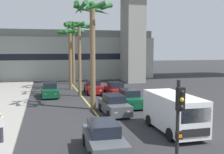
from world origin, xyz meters
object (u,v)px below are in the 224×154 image
car_queue_front (50,90)px  palm_tree_far_median (92,26)px  car_queue_fourth (116,90)px  palm_tree_farthest_median (73,38)px  palm_tree_mid_median (70,40)px  car_queue_sixth (114,105)px  delivery_van (173,112)px  car_queue_second (93,87)px  pedestrian_far_along (1,127)px  traffic_light_median_near (179,126)px  palm_tree_near_median (79,35)px  car_queue_fifth (104,139)px  car_queue_third (130,99)px

car_queue_front → palm_tree_far_median: bearing=-64.1°
car_queue_fourth → palm_tree_farthest_median: palm_tree_farthest_median is taller
palm_tree_farthest_median → palm_tree_mid_median: bearing=-99.8°
car_queue_sixth → delivery_van: delivery_van is taller
car_queue_second → palm_tree_mid_median: size_ratio=0.54×
pedestrian_far_along → traffic_light_median_near: bearing=-48.8°
car_queue_front → palm_tree_far_median: size_ratio=0.45×
palm_tree_near_median → car_queue_fifth: bearing=-93.4°
car_queue_fourth → palm_tree_farthest_median: bearing=105.3°
car_queue_third → car_queue_fifth: 11.11m
traffic_light_median_near → palm_tree_near_median: size_ratio=0.52×
car_queue_second → car_queue_fifth: same height
car_queue_sixth → car_queue_second: bearing=88.9°
car_queue_fourth → palm_tree_far_median: bearing=-122.2°
car_queue_fourth → delivery_van: (0.23, -13.18, 0.57)m
car_queue_second → car_queue_sixth: size_ratio=0.99×
car_queue_fifth → palm_tree_near_median: bearing=86.6°
traffic_light_median_near → car_queue_fourth: bearing=80.7°
car_queue_third → car_queue_fifth: same height
car_queue_fifth → traffic_light_median_near: bearing=-74.4°
car_queue_second → car_queue_sixth: (-0.19, -10.42, 0.00)m
palm_tree_mid_median → palm_tree_farthest_median: 5.74m
palm_tree_mid_median → palm_tree_near_median: bearing=-84.7°
car_queue_second → traffic_light_median_near: size_ratio=0.98×
delivery_van → palm_tree_near_median: (-3.98, 14.21, 5.37)m
car_queue_front → delivery_van: size_ratio=0.78×
car_queue_sixth → palm_tree_near_median: 10.72m
delivery_van → car_queue_second: bearing=98.0°
car_queue_front → car_queue_fourth: 7.14m
car_queue_sixth → traffic_light_median_near: traffic_light_median_near is taller
car_queue_fifth → palm_tree_far_median: palm_tree_far_median is taller
car_queue_fifth → palm_tree_mid_median: (0.50, 21.84, 5.62)m
delivery_van → palm_tree_mid_median: palm_tree_mid_median is taller
car_queue_sixth → palm_tree_farthest_median: size_ratio=0.45×
delivery_van → palm_tree_near_median: palm_tree_near_median is taller
car_queue_front → car_queue_sixth: (4.79, -9.23, 0.00)m
traffic_light_median_near → palm_tree_mid_median: 27.10m
car_queue_fourth → traffic_light_median_near: size_ratio=0.98×
pedestrian_far_along → palm_tree_mid_median: bearing=73.7°
car_queue_third → traffic_light_median_near: size_ratio=0.98×
car_queue_front → car_queue_third: bearing=-45.1°
car_queue_front → car_queue_second: (4.99, 1.19, 0.00)m
car_queue_fifth → palm_tree_farthest_median: bearing=86.9°
car_queue_sixth → car_queue_front: bearing=117.4°
car_queue_front → car_queue_third: (6.86, -6.88, 0.00)m
car_queue_third → car_queue_fifth: (-4.63, -10.11, 0.00)m
traffic_light_median_near → palm_tree_farthest_median: (0.08, 32.48, 4.11)m
car_queue_fifth → palm_tree_far_median: 11.82m
traffic_light_median_near → palm_tree_near_median: palm_tree_near_median is taller
car_queue_second → car_queue_sixth: same height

